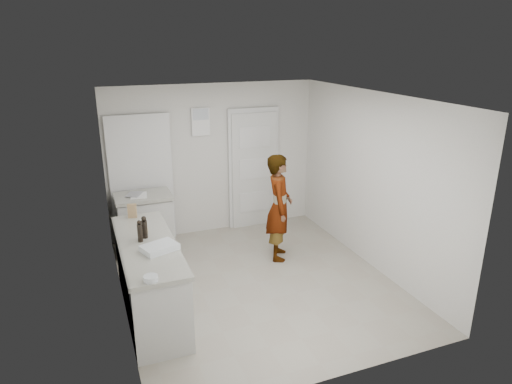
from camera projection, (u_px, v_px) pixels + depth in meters
name	position (u px, v px, depth m)	size (l,w,h in m)	color
ground	(257.00, 282.00, 6.23)	(4.00, 4.00, 0.00)	#9C9483
room_shell	(205.00, 174.00, 7.57)	(4.00, 4.00, 4.00)	beige
main_counter	(150.00, 281.00, 5.42)	(0.64, 1.96, 0.93)	beige
side_counter	(145.00, 225.00, 7.04)	(0.84, 0.61, 0.93)	beige
person	(279.00, 207.00, 6.72)	(0.59, 0.39, 1.61)	silver
cake_mix_box	(132.00, 211.00, 5.98)	(0.11, 0.05, 0.19)	#885F44
spice_jar	(146.00, 230.00, 5.52)	(0.05, 0.05, 0.08)	tan
oil_cruet_a	(144.00, 228.00, 5.36)	(0.07, 0.07, 0.27)	black
oil_cruet_b	(140.00, 231.00, 5.26)	(0.06, 0.06, 0.27)	black
baking_dish	(160.00, 248.00, 5.07)	(0.45, 0.38, 0.07)	silver
egg_bowl	(151.00, 278.00, 4.43)	(0.14, 0.14, 0.05)	silver
papers	(139.00, 195.00, 6.84)	(0.24, 0.30, 0.01)	white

